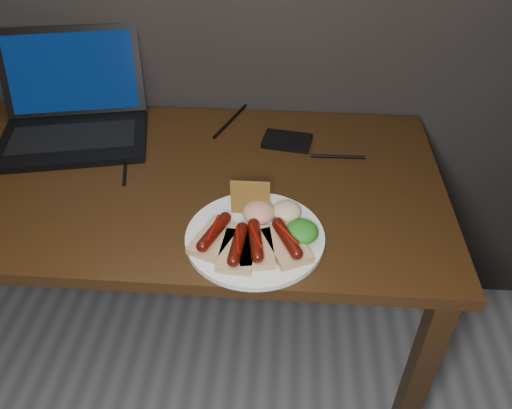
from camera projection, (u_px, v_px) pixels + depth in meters
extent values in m
cube|color=#38220E|center=(158.00, 180.00, 1.24)|extent=(1.40, 0.70, 0.03)
cube|color=#38220E|center=(413.00, 389.00, 1.21)|extent=(0.05, 0.05, 0.72)
cube|color=#38220E|center=(8.00, 208.00, 1.75)|extent=(0.05, 0.05, 0.72)
cube|color=#38220E|center=(383.00, 226.00, 1.67)|extent=(0.05, 0.05, 0.72)
cube|color=black|center=(74.00, 140.00, 1.34)|extent=(0.43, 0.33, 0.02)
cube|color=black|center=(73.00, 137.00, 1.34)|extent=(0.35, 0.21, 0.00)
cube|color=black|center=(72.00, 71.00, 1.39)|extent=(0.40, 0.17, 0.23)
cube|color=#07264A|center=(72.00, 71.00, 1.39)|extent=(0.35, 0.15, 0.20)
cube|color=black|center=(287.00, 141.00, 1.34)|extent=(0.14, 0.10, 0.02)
cylinder|color=black|center=(125.00, 164.00, 1.26)|extent=(0.05, 0.18, 0.01)
cylinder|color=black|center=(232.00, 119.00, 1.44)|extent=(0.08, 0.21, 0.01)
cylinder|color=black|center=(338.00, 157.00, 1.29)|extent=(0.14, 0.01, 0.01)
cylinder|color=silver|center=(255.00, 237.00, 1.05)|extent=(0.34, 0.34, 0.01)
cube|color=tan|center=(215.00, 239.00, 1.02)|extent=(0.11, 0.13, 0.02)
cylinder|color=#551005|center=(214.00, 232.00, 1.01)|extent=(0.06, 0.10, 0.02)
sphere|color=#551005|center=(202.00, 246.00, 0.98)|extent=(0.03, 0.02, 0.02)
sphere|color=#551005|center=(225.00, 218.00, 1.05)|extent=(0.03, 0.02, 0.02)
cylinder|color=#670904|center=(214.00, 227.00, 1.00)|extent=(0.02, 0.07, 0.01)
cube|color=tan|center=(256.00, 247.00, 1.01)|extent=(0.09, 0.12, 0.02)
cylinder|color=#551005|center=(256.00, 240.00, 0.99)|extent=(0.04, 0.10, 0.02)
sphere|color=#551005|center=(258.00, 257.00, 0.96)|extent=(0.03, 0.02, 0.02)
sphere|color=#551005|center=(254.00, 224.00, 1.03)|extent=(0.03, 0.02, 0.02)
cylinder|color=#670904|center=(256.00, 235.00, 0.98)|extent=(0.03, 0.07, 0.01)
cube|color=tan|center=(286.00, 246.00, 1.01)|extent=(0.11, 0.13, 0.02)
cylinder|color=#551005|center=(287.00, 238.00, 1.00)|extent=(0.06, 0.10, 0.02)
sphere|color=#551005|center=(297.00, 254.00, 0.96)|extent=(0.03, 0.02, 0.02)
sphere|color=#551005|center=(278.00, 223.00, 1.03)|extent=(0.03, 0.02, 0.02)
cylinder|color=#670904|center=(287.00, 234.00, 0.99)|extent=(0.05, 0.06, 0.01)
cube|color=tan|center=(238.00, 251.00, 1.00)|extent=(0.08, 0.12, 0.02)
cylinder|color=#551005|center=(238.00, 244.00, 0.98)|extent=(0.03, 0.10, 0.02)
sphere|color=#551005|center=(233.00, 261.00, 0.95)|extent=(0.03, 0.02, 0.02)
sphere|color=#551005|center=(242.00, 228.00, 1.02)|extent=(0.03, 0.02, 0.02)
cylinder|color=#670904|center=(238.00, 239.00, 0.98)|extent=(0.02, 0.07, 0.01)
cube|color=#A2752C|center=(250.00, 198.00, 1.08)|extent=(0.08, 0.01, 0.08)
ellipsoid|color=#1A5B12|center=(302.00, 232.00, 1.03)|extent=(0.07, 0.07, 0.04)
ellipsoid|color=maroon|center=(259.00, 212.00, 1.07)|extent=(0.07, 0.07, 0.04)
ellipsoid|color=beige|center=(287.00, 211.00, 1.08)|extent=(0.06, 0.06, 0.04)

